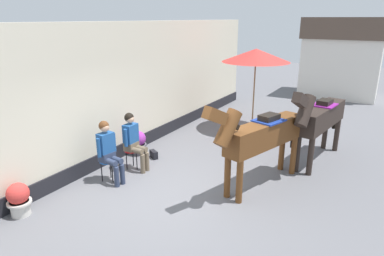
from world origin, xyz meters
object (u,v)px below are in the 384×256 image
at_px(seated_visitor_far, 133,139).
at_px(satchel_bag, 154,154).
at_px(saddled_horse_near, 261,135).
at_px(saddled_horse_far, 320,118).
at_px(seated_visitor_near, 108,149).
at_px(spare_stool_white, 238,136).
at_px(cafe_parasol, 256,56).
at_px(flower_planter_near, 19,199).
at_px(flower_planter_far, 138,142).

distance_m(seated_visitor_far, satchel_bag, 1.03).
relative_size(saddled_horse_near, saddled_horse_far, 0.97).
relative_size(seated_visitor_near, spare_stool_white, 3.02).
bearing_deg(seated_visitor_far, saddled_horse_far, 35.64).
relative_size(saddled_horse_far, cafe_parasol, 1.16).
xyz_separation_m(saddled_horse_near, flower_planter_near, (-3.41, -3.29, -0.82)).
distance_m(saddled_horse_far, cafe_parasol, 3.13).
xyz_separation_m(seated_visitor_near, seated_visitor_far, (0.05, 0.78, 0.00)).
relative_size(flower_planter_far, spare_stool_white, 1.39).
bearing_deg(cafe_parasol, seated_visitor_near, -105.25).
bearing_deg(seated_visitor_near, flower_planter_near, -104.49).
relative_size(seated_visitor_far, saddled_horse_near, 0.48).
relative_size(seated_visitor_far, cafe_parasol, 0.54).
xyz_separation_m(flower_planter_far, spare_stool_white, (2.17, 1.60, 0.07)).
relative_size(saddled_horse_far, flower_planter_near, 4.66).
height_order(flower_planter_near, cafe_parasol, cafe_parasol).
height_order(saddled_horse_far, flower_planter_far, saddled_horse_far).
relative_size(seated_visitor_far, spare_stool_white, 3.02).
distance_m(seated_visitor_far, flower_planter_far, 1.04).
bearing_deg(spare_stool_white, saddled_horse_near, -55.02).
xyz_separation_m(flower_planter_near, cafe_parasol, (1.88, 6.99, 2.03)).
distance_m(cafe_parasol, spare_stool_white, 2.79).
xyz_separation_m(cafe_parasol, satchel_bag, (-1.34, -3.58, -2.26)).
bearing_deg(satchel_bag, flower_planter_far, 27.06).
bearing_deg(satchel_bag, spare_stool_white, -106.13).
bearing_deg(cafe_parasol, saddled_horse_near, -67.50).
height_order(saddled_horse_near, saddled_horse_far, same).
distance_m(saddled_horse_near, saddled_horse_far, 2.13).
bearing_deg(saddled_horse_far, satchel_bag, -153.07).
height_order(seated_visitor_far, saddled_horse_near, saddled_horse_near).
distance_m(seated_visitor_near, spare_stool_white, 3.62).
distance_m(flower_planter_near, cafe_parasol, 7.52).
distance_m(saddled_horse_near, flower_planter_near, 4.81).
bearing_deg(flower_planter_far, flower_planter_near, -90.45).
height_order(seated_visitor_near, satchel_bag, seated_visitor_near).
xyz_separation_m(saddled_horse_far, spare_stool_white, (-2.01, -0.25, -0.76)).
bearing_deg(saddled_horse_near, spare_stool_white, 124.98).
height_order(saddled_horse_far, satchel_bag, saddled_horse_far).
height_order(seated_visitor_far, flower_planter_far, seated_visitor_far).
distance_m(seated_visitor_near, flower_planter_far, 1.69).
xyz_separation_m(saddled_horse_near, cafe_parasol, (-1.53, 3.69, 1.20)).
relative_size(seated_visitor_near, cafe_parasol, 0.54).
bearing_deg(spare_stool_white, flower_planter_far, -143.69).
xyz_separation_m(flower_planter_far, cafe_parasol, (1.85, 3.56, 2.03)).
bearing_deg(saddled_horse_near, cafe_parasol, 112.50).
xyz_separation_m(seated_visitor_far, saddled_horse_near, (2.88, 0.66, 0.38)).
height_order(flower_planter_far, satchel_bag, flower_planter_far).
bearing_deg(flower_planter_far, satchel_bag, -2.58).
distance_m(seated_visitor_far, saddled_horse_far, 4.54).
height_order(seated_visitor_near, saddled_horse_near, saddled_horse_near).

